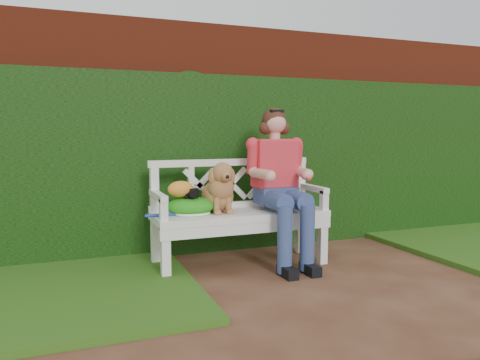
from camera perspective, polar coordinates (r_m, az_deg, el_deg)
name	(u,v)px	position (r m, az deg, el deg)	size (l,w,h in m)	color
ground	(372,297)	(3.52, 15.76, -13.59)	(60.00, 60.00, 0.00)	#482618
brick_wall	(264,138)	(4.98, 2.89, 5.17)	(10.00, 0.30, 2.20)	maroon
ivy_hedge	(272,163)	(4.78, 3.94, 2.14)	(10.00, 0.18, 1.70)	#245F13
grass_left	(7,295)	(3.75, -26.50, -12.42)	(2.60, 2.00, 0.05)	#1D4813
garden_bench	(240,238)	(4.10, 0.00, -7.11)	(1.58, 0.60, 0.48)	white
seated_woman	(277,188)	(4.14, 4.49, -0.99)	(0.56, 0.75, 1.33)	#ED4D7C
dog	(219,187)	(3.97, -2.62, -0.82)	(0.29, 0.40, 0.44)	#A1552C
tennis_racket	(189,213)	(3.89, -6.20, -4.05)	(0.57, 0.24, 0.03)	beige
green_bag	(191,205)	(3.92, -6.01, -3.09)	(0.42, 0.33, 0.14)	#278118
camera_item	(191,193)	(3.89, -6.00, -1.56)	(0.11, 0.08, 0.07)	black
baseball_glove	(181,189)	(3.89, -7.24, -1.11)	(0.22, 0.16, 0.14)	orange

